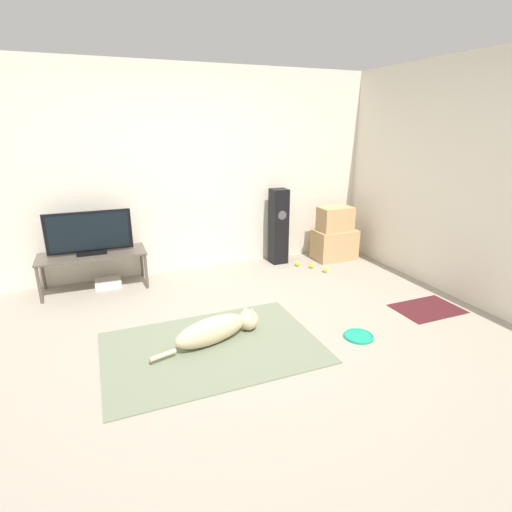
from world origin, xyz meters
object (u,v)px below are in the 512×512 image
Objects in this scene: dog at (218,329)px; cardboard_box_lower at (334,244)px; floor_speaker at (279,226)px; game_console at (108,283)px; tennis_ball_loose_on_carpet at (312,266)px; tv_stand at (93,257)px; tennis_ball_by_boxes at (325,270)px; tennis_ball_near_speaker at (298,264)px; cardboard_box_upper at (335,219)px; tv at (89,233)px; frisbee at (359,336)px.

cardboard_box_lower reaches higher than dog.
dog is 1.02× the size of floor_speaker.
game_console is at bearing -179.24° from floor_speaker.
floor_speaker reaches higher than tennis_ball_loose_on_carpet.
tv_stand reaches higher than tennis_ball_by_boxes.
tennis_ball_near_speaker is (1.60, 1.51, -0.10)m from dog.
cardboard_box_upper is at bearing -13.03° from floor_speaker.
tennis_ball_by_boxes and tennis_ball_near_speaker have the same top height.
floor_speaker is 15.62× the size of tennis_ball_loose_on_carpet.
game_console is at bearing 167.75° from tennis_ball_by_boxes.
tv is 14.04× the size of tennis_ball_near_speaker.
cardboard_box_lower is at bearing -2.64° from game_console.
tennis_ball_near_speaker and tennis_ball_loose_on_carpet have the same top height.
tennis_ball_by_boxes is 0.23m from tennis_ball_loose_on_carpet.
tennis_ball_loose_on_carpet is at bearing -155.04° from cardboard_box_lower.
dog is 2.76m from cardboard_box_upper.
frisbee is 0.29× the size of tv.
tennis_ball_loose_on_carpet is (1.73, 1.37, -0.10)m from dog.
cardboard_box_upper is 0.80m from tennis_ball_by_boxes.
cardboard_box_upper is 0.50× the size of tv.
dog is 2.74m from cardboard_box_lower.
cardboard_box_lower is at bearing -12.00° from floor_speaker.
tv_stand is (-2.40, -0.06, -0.12)m from floor_speaker.
cardboard_box_lower is 0.66m from tennis_ball_near_speaker.
frisbee is 0.23× the size of tv_stand.
dog is 3.56× the size of game_console.
dog is 15.87× the size of tennis_ball_by_boxes.
tennis_ball_by_boxes is (-0.41, -0.44, -0.18)m from cardboard_box_lower.
game_console is (-2.45, 0.22, 0.01)m from tennis_ball_near_speaker.
tv_stand reaches higher than frisbee.
frisbee is 1.97m from tennis_ball_near_speaker.
tennis_ball_loose_on_carpet is (0.52, 1.78, 0.02)m from frisbee.
cardboard_box_upper is at bearing 24.71° from tennis_ball_loose_on_carpet.
tv reaches higher than frisbee.
tennis_ball_by_boxes is (0.61, 1.57, 0.02)m from frisbee.
cardboard_box_upper is 0.45× the size of floor_speaker.
frisbee is 1.69m from tennis_ball_by_boxes.
game_console is (-2.06, 2.15, 0.03)m from frisbee.
tennis_ball_loose_on_carpet is at bearing -7.28° from tv.
floor_speaker reaches higher than cardboard_box_upper.
cardboard_box_upper is at bearing -148.99° from cardboard_box_lower.
tennis_ball_near_speaker is at bearing 132.43° from tennis_ball_loose_on_carpet.
frisbee is 2.25m from floor_speaker.
dog is 2.05m from tv.
floor_speaker reaches higher than tv.
cardboard_box_lower is 0.88m from floor_speaker.
tv is 2.67m from tennis_ball_near_speaker.
tennis_ball_near_speaker reaches higher than frisbee.
tennis_ball_loose_on_carpet is at bearing 112.51° from tennis_ball_by_boxes.
tv is (-3.21, 0.12, 0.46)m from cardboard_box_lower.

